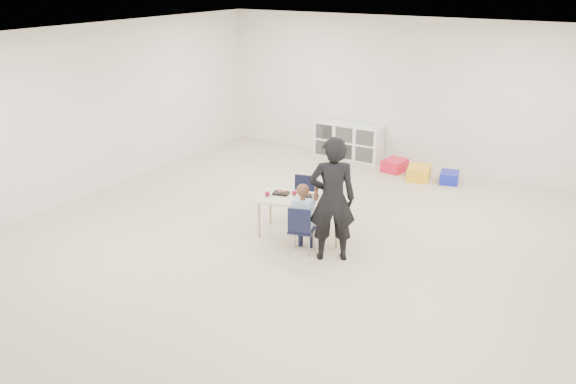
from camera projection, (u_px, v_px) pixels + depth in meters
The scene contains 16 objects.
room at pixel (287, 151), 7.87m from camera, with size 9.00×9.02×2.80m.
table at pixel (302, 217), 8.68m from camera, with size 1.36×0.91×0.57m.
chair_near at pixel (302, 229), 8.14m from camera, with size 0.33×0.31×0.68m, color black, non-canonical shape.
chair_far at pixel (302, 200), 9.18m from camera, with size 0.33×0.31×0.68m, color black, non-canonical shape.
child at pixel (302, 215), 8.07m from camera, with size 0.46×0.46×1.08m, color #B1D0F0, non-canonical shape.
lunch_tray_near at pixel (310, 197), 8.61m from camera, with size 0.22×0.16×0.03m, color black.
lunch_tray_far at pixel (281, 193), 8.74m from camera, with size 0.22×0.16×0.03m, color black.
milk_carton at pixel (301, 199), 8.43m from camera, with size 0.07×0.07×0.10m, color white.
bread_roll at pixel (322, 201), 8.39m from camera, with size 0.09×0.09×0.07m, color #DEAB5B.
apple_near at pixel (294, 193), 8.69m from camera, with size 0.07×0.07×0.07m, color maroon.
apple_far at pixel (267, 194), 8.65m from camera, with size 0.07×0.07×0.07m, color maroon.
cubby_shelf at pixel (348, 141), 12.25m from camera, with size 1.40×0.40×0.70m, color white.
adult at pixel (332, 199), 7.81m from camera, with size 0.61×0.40×1.66m, color black.
bin_red at pixel (394, 165), 11.51m from camera, with size 0.36×0.46×0.23m, color red.
bin_yellow at pixel (419, 173), 11.06m from camera, with size 0.39×0.50×0.24m, color yellow.
bin_blue at pixel (449, 177), 10.89m from camera, with size 0.32×0.41×0.20m, color #161FA5.
Camera 1 is at (3.97, -6.45, 3.63)m, focal length 38.00 mm.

